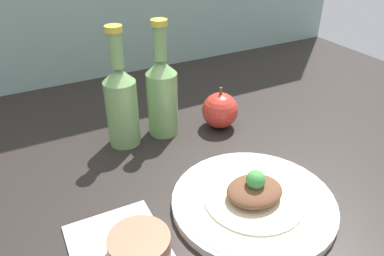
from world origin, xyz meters
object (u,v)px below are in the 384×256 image
cider_bottle_right (162,94)px  dipping_bowl (139,246)px  cider_bottle_left (121,103)px  plated_food (254,192)px  apple (220,110)px  plate (253,202)px

cider_bottle_right → dipping_bowl: bearing=-119.9°
cider_bottle_right → dipping_bowl: (-17.61, -30.66, -7.91)cm
cider_bottle_left → plated_food: bearing=-66.8°
cider_bottle_left → cider_bottle_right: bearing=0.0°
apple → dipping_bowl: bearing=-138.4°
plate → apple: apple is taller
plate → dipping_bowl: bearing=-177.8°
cider_bottle_left → dipping_bowl: cider_bottle_left is taller
plated_food → cider_bottle_right: bearing=96.7°
plate → cider_bottle_left: 33.63cm
cider_bottle_left → cider_bottle_right: size_ratio=1.00×
apple → dipping_bowl: 40.53cm
cider_bottle_left → dipping_bowl: size_ratio=2.77×
plated_food → cider_bottle_left: 33.15cm
cider_bottle_left → cider_bottle_right: 9.26cm
plated_food → cider_bottle_right: 30.78cm
plated_food → dipping_bowl: 21.19cm
cider_bottle_right → plate: bearing=-83.3°
plated_food → cider_bottle_left: size_ratio=0.67×
apple → cider_bottle_left: bearing=170.2°
plated_food → apple: 27.63cm
cider_bottle_right → apple: 14.32cm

